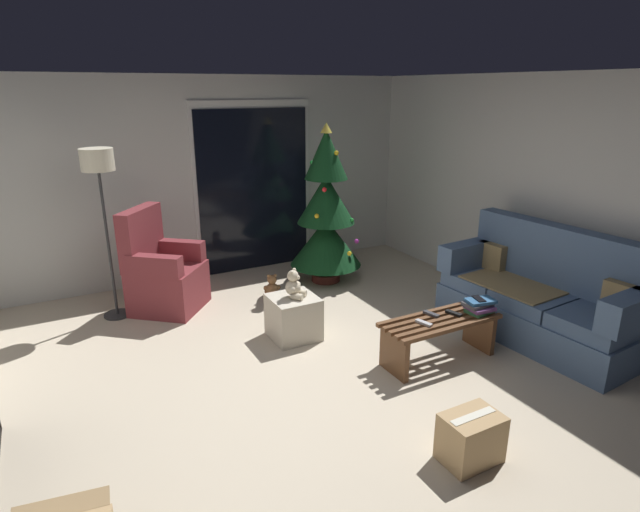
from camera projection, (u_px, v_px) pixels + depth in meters
ground_plane at (318, 382)px, 4.31m from camera, size 7.00×7.00×0.00m
wall_back at (203, 179)px, 6.48m from camera, size 5.72×0.12×2.50m
wall_right at (567, 201)px, 5.21m from camera, size 0.12×6.00×2.50m
patio_door_frame at (254, 187)px, 6.76m from camera, size 1.60×0.02×2.20m
patio_door_glass at (254, 191)px, 6.76m from camera, size 1.50×0.02×2.10m
couch at (541, 298)px, 5.01m from camera, size 0.91×1.99×1.08m
coffee_table at (439, 333)px, 4.59m from camera, size 1.10×0.40×0.41m
remote_graphite at (431, 314)px, 4.62m from camera, size 0.08×0.16×0.02m
remote_silver at (424, 323)px, 4.44m from camera, size 0.08×0.16×0.02m
remote_black at (454, 313)px, 4.63m from camera, size 0.08×0.16×0.02m
book_stack at (479, 306)px, 4.65m from camera, size 0.28×0.21×0.13m
cell_phone at (479, 299)px, 4.63m from camera, size 0.11×0.16×0.01m
christmas_tree at (326, 214)px, 6.32m from camera, size 0.89×0.89×1.96m
armchair at (163, 274)px, 5.65m from camera, size 0.97×0.96×1.13m
floor_lamp at (99, 177)px, 5.11m from camera, size 0.32×0.32×1.78m
ottoman at (294, 317)px, 5.03m from camera, size 0.44×0.44×0.43m
teddy_bear_cream at (294, 286)px, 4.93m from camera, size 0.21×0.22×0.29m
teddy_bear_chestnut_by_tree at (272, 287)px, 6.05m from camera, size 0.20×0.21×0.29m
cardboard_box_taped_mid_floor at (471, 438)px, 3.37m from camera, size 0.38×0.28×0.34m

